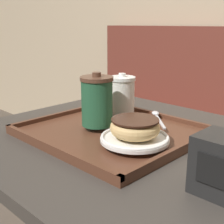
{
  "coord_description": "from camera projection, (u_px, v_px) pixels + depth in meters",
  "views": [
    {
      "loc": [
        0.53,
        -0.59,
        1.02
      ],
      "look_at": [
        -0.04,
        -0.02,
        0.79
      ],
      "focal_mm": 50.0,
      "sensor_mm": 36.0,
      "label": 1
    }
  ],
  "objects": [
    {
      "name": "cafe_table",
      "position": [
        125.0,
        195.0,
        0.89
      ],
      "size": [
        0.81,
        0.74,
        0.72
      ],
      "color": "#38332D",
      "rests_on": "ground_plane"
    },
    {
      "name": "serving_tray",
      "position": [
        112.0,
        132.0,
        0.86
      ],
      "size": [
        0.43,
        0.4,
        0.02
      ],
      "color": "#512D1E",
      "rests_on": "cafe_table"
    },
    {
      "name": "coffee_cup_front",
      "position": [
        97.0,
        101.0,
        0.84
      ],
      "size": [
        0.09,
        0.09,
        0.15
      ],
      "color": "#235638",
      "rests_on": "serving_tray"
    },
    {
      "name": "booth_bench",
      "position": [
        192.0,
        154.0,
        1.74
      ],
      "size": [
        1.55,
        0.44,
        1.0
      ],
      "color": "brown",
      "rests_on": "ground_plane"
    },
    {
      "name": "plate_with_chocolate_donut",
      "position": [
        135.0,
        138.0,
        0.74
      ],
      "size": [
        0.17,
        0.17,
        0.01
      ],
      "color": "white",
      "rests_on": "serving_tray"
    },
    {
      "name": "coffee_cup_rear",
      "position": [
        122.0,
        95.0,
        0.95
      ],
      "size": [
        0.08,
        0.08,
        0.13
      ],
      "color": "white",
      "rests_on": "serving_tray"
    },
    {
      "name": "donut_chocolate_glazed",
      "position": [
        135.0,
        127.0,
        0.74
      ],
      "size": [
        0.12,
        0.12,
        0.04
      ],
      "color": "#DBB270",
      "rests_on": "plate_with_chocolate_donut"
    },
    {
      "name": "spoon",
      "position": [
        157.0,
        116.0,
        0.93
      ],
      "size": [
        0.12,
        0.12,
        0.01
      ],
      "rotation": [
        0.0,
        0.0,
        2.39
      ],
      "color": "silver",
      "rests_on": "serving_tray"
    }
  ]
}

